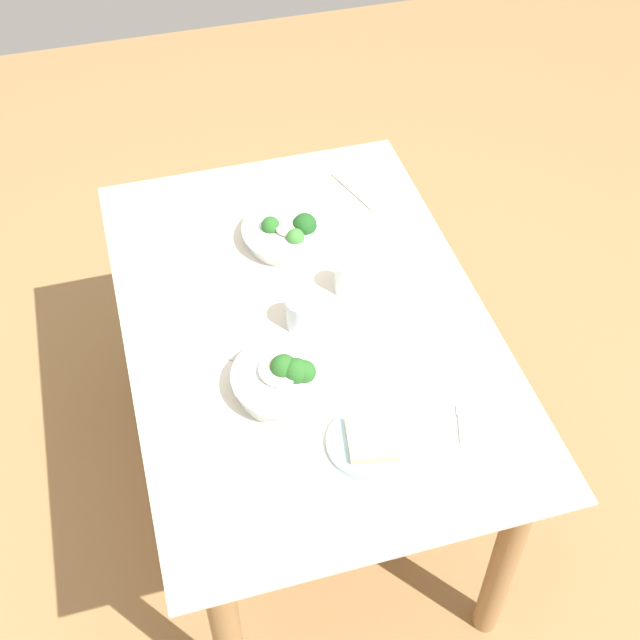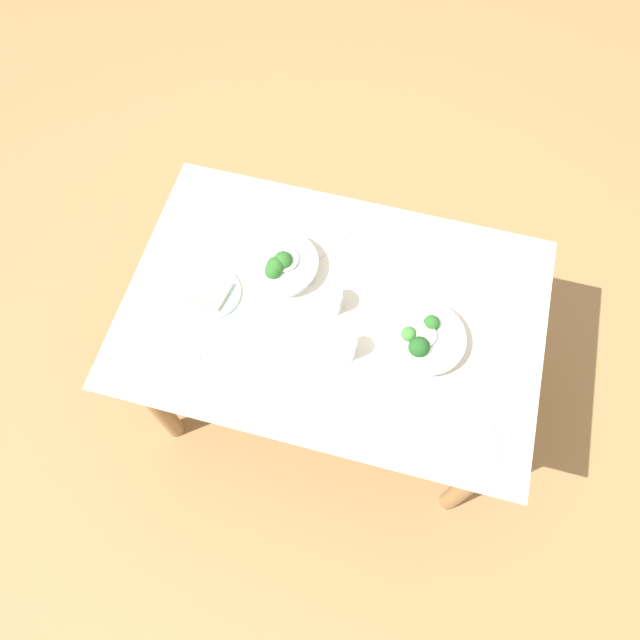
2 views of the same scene
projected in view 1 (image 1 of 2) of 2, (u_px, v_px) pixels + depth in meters
The scene contains 12 objects.
ground_plane at pixel (309, 479), 2.72m from camera, with size 6.00×6.00×0.00m, color #9E7547.
dining_table at pixel (306, 349), 2.26m from camera, with size 1.38×0.92×0.75m.
broccoli_bowl_far at pixel (289, 232), 2.36m from camera, with size 0.26×0.26×0.09m.
broccoli_bowl_near at pixel (285, 378), 1.99m from camera, with size 0.25×0.25×0.10m.
bread_side_plate at pixel (371, 441), 1.90m from camera, with size 0.20×0.20×0.03m.
water_glass_center at pixel (348, 277), 2.21m from camera, with size 0.07×0.07×0.09m, color silver.
water_glass_side at pixel (302, 313), 2.13m from camera, with size 0.08×0.08×0.09m, color silver.
fork_by_far_bowl at pixel (199, 195), 2.52m from camera, with size 0.06×0.09×0.00m.
fork_by_near_bowl at pixel (460, 422), 1.95m from camera, with size 0.10×0.04×0.00m.
table_knife_left at pixel (216, 355), 2.09m from camera, with size 0.21×0.01×0.00m, color #B7B7BC.
table_knife_right at pixel (396, 259), 2.33m from camera, with size 0.20×0.01×0.00m, color #B7B7BC.
napkin_folded_upper at pixel (370, 184), 2.55m from camera, with size 0.21×0.14×0.01m, color #B1A997.
Camera 1 is at (1.45, -0.37, 2.33)m, focal length 47.62 mm.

